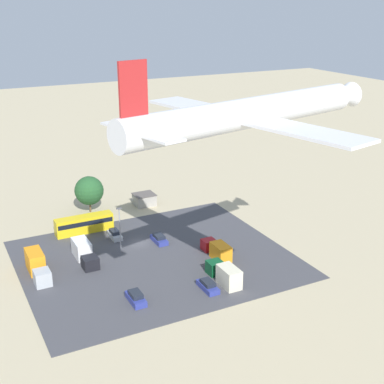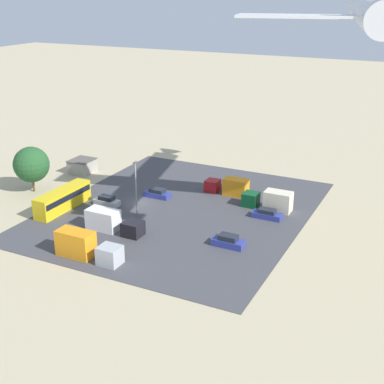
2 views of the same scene
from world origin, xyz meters
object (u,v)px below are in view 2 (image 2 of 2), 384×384
Objects in this scene: bus at (63,199)px; parked_truck_0 at (229,187)px; parked_truck_1 at (85,247)px; parked_car_3 at (228,241)px; shed_building at (82,166)px; parked_car_1 at (267,214)px; airplane at (369,12)px; parked_truck_2 at (111,222)px; parked_car_0 at (157,193)px; parked_truck_3 at (270,201)px; parked_car_2 at (107,201)px.

bus reaches higher than parked_truck_0.
parked_truck_1 is (11.71, 13.09, -0.17)m from bus.
parked_car_3 is at bearing -0.93° from bus.
shed_building reaches higher than parked_car_1.
bus is 0.29× the size of airplane.
bus is 51.48m from airplane.
parked_truck_1 reaches higher than shed_building.
parked_truck_0 is (-18.17, -7.43, 0.61)m from parked_car_3.
airplane reaches higher than parked_truck_1.
bus is 11.95m from parked_truck_2.
airplane is at bearing 128.86° from parked_car_3.
parked_truck_0 is at bearing -56.90° from parked_car_0.
parked_truck_0 is 23.13m from parked_truck_2.
parked_truck_0 reaches higher than parked_car_0.
parked_truck_2 is (14.44, 0.69, 0.76)m from parked_car_0.
parked_car_3 is (0.46, 28.40, -1.07)m from bus.
parked_truck_0 is at bearing 93.49° from shed_building.
parked_truck_3 reaches higher than parked_car_0.
parked_car_1 is at bearing -168.15° from parked_truck_3.
airplane is (0.75, 31.00, 29.42)m from parked_car_0.
parked_truck_0 is at bearing -157.74° from parked_car_3.
shed_building is 0.12× the size of airplane.
parked_car_2 is at bearing -153.99° from parked_truck_1.
bus is 6.90m from parked_car_2.
shed_building is at bearing 75.72° from parked_car_0.
airplane is (-22.02, 28.68, 28.45)m from parked_truck_1.
parked_car_1 is 0.58× the size of parked_truck_3.
parked_car_2 is (6.56, -24.80, 0.06)m from parked_car_1.
parked_car_1 is at bearing 143.06° from parked_truck_1.
shed_building is at bearing -134.30° from parked_truck_2.
shed_building is 0.41× the size of bus.
parked_car_3 is 0.49× the size of parked_truck_1.
airplane is at bearing 114.31° from parked_truck_2.
bus is 28.42m from parked_car_3.
parked_car_1 is 0.52× the size of parked_truck_2.
parked_car_3 is 0.60× the size of parked_truck_0.
parked_car_3 is 14.87m from parked_truck_3.
parked_truck_0 is at bearing -49.53° from parked_car_2.
parked_truck_3 is (-14.36, 29.34, -0.31)m from bus.
parked_car_0 is 8.70m from parked_car_2.
shed_building is 37.70m from parked_truck_3.
parked_truck_3 reaches higher than parked_truck_0.
airplane is at bearing 127.52° from parked_truck_1.
parked_truck_2 is 43.91m from airplane.
bus is (15.92, 8.33, 0.55)m from shed_building.
bus is 17.56m from parked_truck_1.
airplane is (-5.99, 36.50, 29.36)m from parked_car_2.
parked_truck_3 is 0.20× the size of airplane.
parked_car_2 is at bearing 112.64° from parked_truck_3.
parked_truck_0 is 0.19× the size of airplane.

